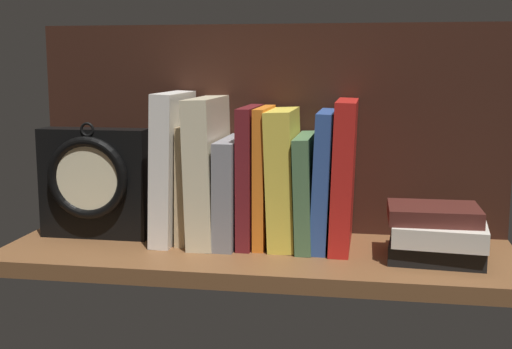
% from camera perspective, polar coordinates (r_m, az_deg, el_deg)
% --- Properties ---
extents(ground_plane, '(0.81, 0.27, 0.03)m').
position_cam_1_polar(ground_plane, '(1.09, 0.05, -6.92)').
color(ground_plane, brown).
extents(back_panel, '(0.81, 0.01, 0.36)m').
position_cam_1_polar(back_panel, '(1.18, 1.13, 3.87)').
color(back_panel, black).
rests_on(back_panel, ground_plane).
extents(book_white_catcher, '(0.04, 0.16, 0.25)m').
position_cam_1_polar(book_white_catcher, '(1.13, -7.05, 0.67)').
color(book_white_catcher, silver).
rests_on(book_white_catcher, ground_plane).
extents(book_tan_shortstories, '(0.02, 0.12, 0.19)m').
position_cam_1_polar(book_tan_shortstories, '(1.13, -5.64, -0.68)').
color(book_tan_shortstories, tan).
rests_on(book_tan_shortstories, ground_plane).
extents(book_cream_twain, '(0.05, 0.17, 0.24)m').
position_cam_1_polar(book_cream_twain, '(1.11, -4.05, 0.39)').
color(book_cream_twain, beige).
rests_on(book_cream_twain, ground_plane).
extents(book_gray_chess, '(0.03, 0.16, 0.17)m').
position_cam_1_polar(book_gray_chess, '(1.11, -2.03, -1.34)').
color(book_gray_chess, gray).
rests_on(book_gray_chess, ground_plane).
extents(book_maroon_dawkins, '(0.02, 0.14, 0.22)m').
position_cam_1_polar(book_maroon_dawkins, '(1.10, -0.49, -0.06)').
color(book_maroon_dawkins, maroon).
rests_on(book_maroon_dawkins, ground_plane).
extents(book_orange_pandolfini, '(0.02, 0.13, 0.22)m').
position_cam_1_polar(book_orange_pandolfini, '(1.10, 0.70, -0.11)').
color(book_orange_pandolfini, orange).
rests_on(book_orange_pandolfini, ground_plane).
extents(book_yellow_seinlanguage, '(0.05, 0.14, 0.22)m').
position_cam_1_polar(book_yellow_seinlanguage, '(1.09, 2.39, -0.25)').
color(book_yellow_seinlanguage, gold).
rests_on(book_yellow_seinlanguage, ground_plane).
extents(book_green_romantic, '(0.03, 0.16, 0.18)m').
position_cam_1_polar(book_green_romantic, '(1.09, 4.26, -1.35)').
color(book_green_romantic, '#476B44').
rests_on(book_green_romantic, ground_plane).
extents(book_blue_modern, '(0.03, 0.15, 0.22)m').
position_cam_1_polar(book_blue_modern, '(1.09, 5.77, -0.39)').
color(book_blue_modern, '#2D4C8E').
rests_on(book_blue_modern, ground_plane).
extents(book_red_requiem, '(0.04, 0.16, 0.24)m').
position_cam_1_polar(book_red_requiem, '(1.08, 7.44, 0.02)').
color(book_red_requiem, red).
rests_on(book_red_requiem, ground_plane).
extents(framed_clock, '(0.18, 0.06, 0.20)m').
position_cam_1_polar(framed_clock, '(1.17, -13.55, -0.62)').
color(framed_clock, black).
rests_on(framed_clock, ground_plane).
extents(book_stack_side, '(0.15, 0.15, 0.08)m').
position_cam_1_polar(book_stack_side, '(1.05, 15.06, -4.83)').
color(book_stack_side, black).
rests_on(book_stack_side, ground_plane).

